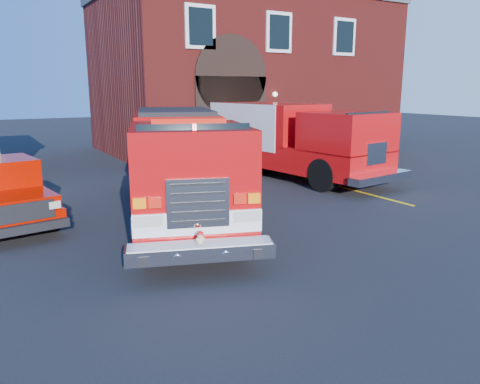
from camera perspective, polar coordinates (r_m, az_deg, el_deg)
ground at (r=11.41m, az=-3.05°, el=-5.25°), size 100.00×100.00×0.00m
parking_stripe_near at (r=16.03m, az=16.33°, el=-0.50°), size 0.12×3.00×0.01m
parking_stripe_mid at (r=18.17m, az=9.50°, el=1.33°), size 0.12×3.00×0.01m
parking_stripe_far at (r=20.52m, az=4.16°, el=2.75°), size 0.12×3.00×0.01m
fire_station at (r=27.47m, az=0.26°, el=14.15°), size 15.20×10.20×8.45m
fire_engine at (r=12.95m, az=-7.25°, el=3.56°), size 5.46×9.63×2.86m
secondary_truck at (r=19.01m, az=5.83°, el=6.69°), size 3.86×9.13×2.87m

